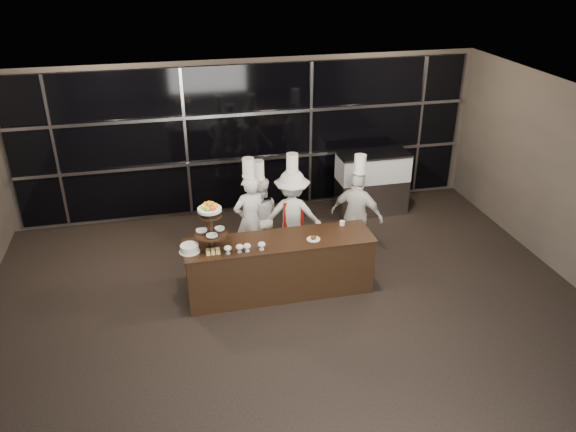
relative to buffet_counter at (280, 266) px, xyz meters
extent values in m
plane|color=black|center=(0.07, -1.93, -0.47)|extent=(10.00, 10.00, 0.00)
plane|color=black|center=(0.07, -1.93, 2.53)|extent=(10.00, 10.00, 0.00)
plane|color=#473F38|center=(0.07, 3.07, 1.03)|extent=(9.00, 0.00, 9.00)
cube|color=black|center=(0.07, 3.01, 1.03)|extent=(8.60, 0.04, 2.80)
cube|color=#A5A5AA|center=(0.07, 2.96, 0.63)|extent=(8.60, 0.06, 0.06)
cube|color=#A5A5AA|center=(0.07, 2.96, 1.53)|extent=(8.60, 0.06, 0.06)
cube|color=#A5A5AA|center=(-3.43, 2.98, 1.03)|extent=(0.05, 0.05, 2.80)
cube|color=#A5A5AA|center=(-1.13, 2.98, 1.03)|extent=(0.05, 0.05, 2.80)
cube|color=#A5A5AA|center=(1.27, 2.98, 1.03)|extent=(0.05, 0.05, 2.80)
cube|color=#A5A5AA|center=(3.57, 2.98, 1.03)|extent=(0.05, 0.05, 2.80)
cube|color=black|center=(0.00, 0.00, -0.02)|extent=(2.80, 0.70, 0.90)
cube|color=black|center=(0.00, 0.00, 0.44)|extent=(2.84, 0.74, 0.03)
cylinder|color=black|center=(-1.00, 0.00, 0.47)|extent=(0.24, 0.24, 0.03)
cylinder|color=black|center=(-1.00, 0.00, 0.80)|extent=(0.06, 0.06, 0.70)
cylinder|color=black|center=(-1.00, 0.00, 0.67)|extent=(0.48, 0.48, 0.02)
cylinder|color=black|center=(-1.00, 0.00, 0.97)|extent=(0.34, 0.34, 0.02)
cylinder|color=white|center=(-1.00, 0.00, 1.02)|extent=(0.10, 0.10, 0.06)
cylinder|color=white|center=(-1.00, 0.00, 1.07)|extent=(0.34, 0.34, 0.04)
sphere|color=orange|center=(-0.92, 0.00, 1.11)|extent=(0.09, 0.09, 0.09)
sphere|color=#7FB22D|center=(-0.96, 0.07, 1.11)|extent=(0.09, 0.09, 0.09)
sphere|color=orange|center=(-1.04, 0.07, 1.11)|extent=(0.09, 0.09, 0.09)
sphere|color=yellow|center=(-1.08, 0.00, 1.11)|extent=(0.09, 0.09, 0.09)
sphere|color=#77A72B|center=(-1.04, -0.07, 1.11)|extent=(0.09, 0.09, 0.09)
sphere|color=#DD5012|center=(-0.96, -0.07, 1.11)|extent=(0.09, 0.09, 0.09)
sphere|color=orange|center=(-1.00, 0.00, 1.15)|extent=(0.09, 0.09, 0.09)
imported|color=white|center=(-1.13, 0.06, 0.71)|extent=(0.16, 0.16, 0.04)
imported|color=white|center=(-0.87, 0.06, 0.71)|extent=(0.15, 0.15, 0.05)
imported|color=white|center=(-1.00, -0.12, 0.71)|extent=(0.16, 0.16, 0.04)
cylinder|color=silver|center=(-0.80, -0.22, 0.46)|extent=(0.07, 0.07, 0.01)
cylinder|color=silver|center=(-0.80, -0.22, 0.49)|extent=(0.02, 0.02, 0.05)
ellipsoid|color=silver|center=(-0.80, -0.22, 0.54)|extent=(0.11, 0.11, 0.08)
ellipsoid|color=green|center=(-0.80, -0.22, 0.54)|extent=(0.08, 0.08, 0.05)
cylinder|color=silver|center=(-0.63, -0.22, 0.46)|extent=(0.07, 0.07, 0.01)
cylinder|color=silver|center=(-0.63, -0.22, 0.49)|extent=(0.02, 0.02, 0.05)
ellipsoid|color=silver|center=(-0.63, -0.22, 0.54)|extent=(0.11, 0.11, 0.08)
ellipsoid|color=red|center=(-0.63, -0.22, 0.54)|extent=(0.08, 0.08, 0.05)
cylinder|color=silver|center=(-0.52, -0.22, 0.46)|extent=(0.07, 0.07, 0.01)
cylinder|color=silver|center=(-0.52, -0.22, 0.49)|extent=(0.02, 0.02, 0.05)
ellipsoid|color=silver|center=(-0.52, -0.22, 0.54)|extent=(0.11, 0.11, 0.08)
ellipsoid|color=#FFDFB5|center=(-0.52, -0.22, 0.54)|extent=(0.08, 0.08, 0.05)
cylinder|color=silver|center=(-0.31, -0.22, 0.46)|extent=(0.07, 0.07, 0.01)
cylinder|color=silver|center=(-0.31, -0.22, 0.49)|extent=(0.02, 0.02, 0.05)
ellipsoid|color=silver|center=(-0.31, -0.22, 0.54)|extent=(0.11, 0.11, 0.08)
ellipsoid|color=#4C1D0F|center=(-0.31, -0.22, 0.54)|extent=(0.08, 0.08, 0.05)
cylinder|color=white|center=(-1.33, -0.05, 0.46)|extent=(0.30, 0.30, 0.01)
cylinder|color=white|center=(-1.33, -0.05, 0.51)|extent=(0.26, 0.26, 0.10)
cube|color=#E3CE6F|center=(-1.08, -0.20, 0.48)|extent=(0.06, 0.06, 0.05)
cube|color=#E3CE6F|center=(-1.01, -0.20, 0.48)|extent=(0.06, 0.06, 0.05)
cube|color=#E3CE6F|center=(-0.94, -0.20, 0.48)|extent=(0.06, 0.06, 0.05)
cube|color=#E3CE6F|center=(-1.08, -0.13, 0.48)|extent=(0.06, 0.06, 0.05)
cube|color=#E3CE6F|center=(-1.01, -0.13, 0.48)|extent=(0.06, 0.06, 0.05)
cube|color=#E3CE6F|center=(-0.94, -0.13, 0.48)|extent=(0.06, 0.06, 0.05)
cylinder|color=white|center=(0.50, -0.10, 0.46)|extent=(0.20, 0.20, 0.01)
cylinder|color=#4C2814|center=(0.50, -0.10, 0.49)|extent=(0.08, 0.08, 0.04)
cylinder|color=white|center=(1.06, 0.25, 0.49)|extent=(0.08, 0.08, 0.07)
cube|color=#A5A5AA|center=(2.37, 2.37, -0.12)|extent=(1.37, 0.59, 0.70)
cube|color=silver|center=(2.37, 2.37, 0.48)|extent=(1.37, 0.59, 0.50)
cube|color=#FFC67F|center=(2.37, 2.37, 0.48)|extent=(1.27, 0.49, 0.40)
cube|color=#A5A5AA|center=(2.37, 2.37, 0.75)|extent=(1.38, 0.60, 0.04)
imported|color=silver|center=(-0.28, 1.01, 0.32)|extent=(0.65, 0.51, 1.56)
cylinder|color=white|center=(-0.28, 1.01, 1.25)|extent=(0.19, 0.19, 0.30)
cylinder|color=white|center=(-0.28, 1.01, 1.10)|extent=(0.21, 0.21, 0.03)
imported|color=white|center=(-0.08, 1.24, 0.24)|extent=(0.72, 0.57, 1.42)
cylinder|color=white|center=(-0.08, 1.24, 1.10)|extent=(0.19, 0.19, 0.30)
cylinder|color=white|center=(-0.08, 1.24, 0.96)|extent=(0.21, 0.21, 0.03)
imported|color=white|center=(0.44, 1.03, 0.32)|extent=(1.13, 0.82, 1.57)
cylinder|color=white|center=(0.44, 1.03, 1.26)|extent=(0.19, 0.19, 0.30)
cylinder|color=white|center=(0.44, 1.03, 1.11)|extent=(0.21, 0.21, 0.03)
cube|color=maroon|center=(0.44, 0.91, 0.32)|extent=(0.34, 0.03, 0.59)
imported|color=white|center=(1.50, 0.79, 0.31)|extent=(0.94, 0.88, 1.55)
cylinder|color=white|center=(1.50, 0.79, 1.24)|extent=(0.19, 0.19, 0.30)
cylinder|color=white|center=(1.50, 0.79, 1.09)|extent=(0.21, 0.21, 0.03)
camera|label=1|loc=(-1.52, -7.14, 4.50)|focal=35.00mm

